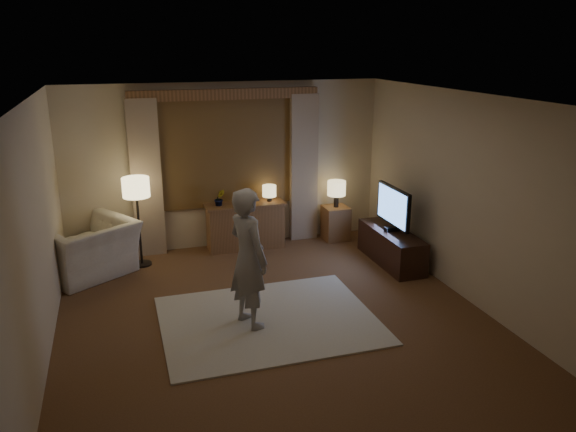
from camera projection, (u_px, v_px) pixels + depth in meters
name	position (u px, v px, depth m)	size (l,w,h in m)	color
room	(263.00, 201.00, 6.78)	(5.04, 5.54, 2.64)	brown
rug	(268.00, 320.00, 6.67)	(2.50, 2.00, 0.02)	beige
sideboard	(245.00, 227.00, 8.95)	(1.20, 0.40, 0.70)	brown
picture_frame	(245.00, 200.00, 8.82)	(0.16, 0.02, 0.20)	brown
plant	(220.00, 199.00, 8.69)	(0.17, 0.13, 0.30)	#999999
table_lamp_sideboard	(269.00, 192.00, 8.90)	(0.22, 0.22, 0.30)	black
floor_lamp	(136.00, 192.00, 8.02)	(0.39, 0.39, 1.33)	black
armchair	(88.00, 250.00, 7.85)	(1.20, 1.05, 0.78)	beige
side_table	(336.00, 223.00, 9.36)	(0.40, 0.40, 0.56)	brown
table_lamp_side	(337.00, 189.00, 9.19)	(0.30, 0.30, 0.44)	black
tv_stand	(391.00, 247.00, 8.36)	(0.45, 1.40, 0.50)	black
tv	(393.00, 207.00, 8.18)	(0.23, 0.92, 0.67)	black
person	(248.00, 258.00, 6.33)	(0.60, 0.39, 1.64)	gray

